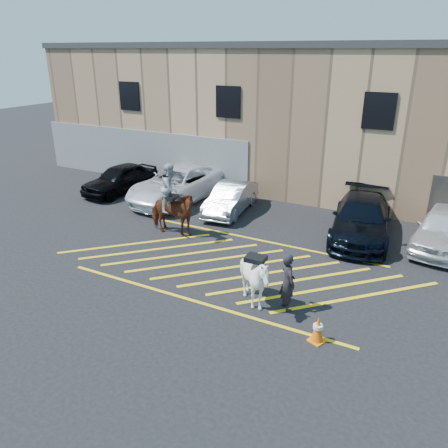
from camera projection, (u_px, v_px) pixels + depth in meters
The scene contains 12 objects.
ground at pixel (238, 264), 15.25m from camera, with size 90.00×90.00×0.00m, color black.
car_black_suv at pixel (120, 179), 22.57m from camera, with size 1.73×4.31×1.47m, color black.
car_white_pickup at pixel (178, 184), 21.38m from camera, with size 2.68×5.82×1.62m, color white.
car_silver_sedan at pixel (231, 198), 19.85m from camera, with size 1.39×3.98×1.31m, color #959BA2.
car_blue_suv at pixel (361, 218), 17.19m from camera, with size 2.15×5.29×1.53m, color black.
car_white_suv at pixel (445, 228), 16.23m from camera, with size 1.82×4.52×1.54m, color silver.
handler at pixel (288, 282), 12.30m from camera, with size 0.63×0.42×1.74m, color black.
warehouse at pixel (335, 115), 23.74m from camera, with size 32.42×10.20×7.30m.
hatching_zone at pixel (234, 267), 15.00m from camera, with size 12.60×5.12×0.01m.
mounted_bay at pixel (172, 207), 17.19m from camera, with size 2.25×1.07×2.93m.
saddled_white at pixel (255, 279), 12.47m from camera, with size 1.41×1.58×1.70m.
traffic_cone at pixel (318, 329), 11.08m from camera, with size 0.50×0.50×0.73m.
Camera 1 is at (5.92, -12.29, 6.98)m, focal length 35.00 mm.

